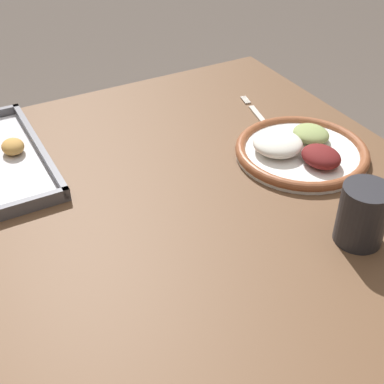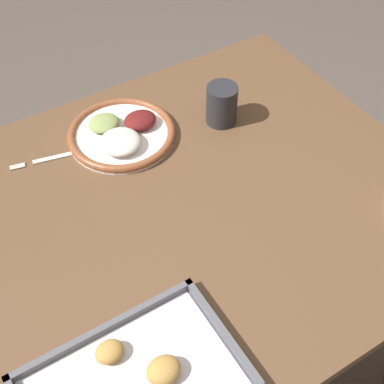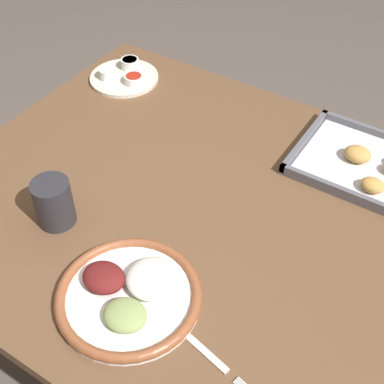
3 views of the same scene
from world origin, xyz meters
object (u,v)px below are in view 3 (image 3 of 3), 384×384
Objects in this scene: drinking_cup at (54,203)px; dinner_plate at (130,294)px; baking_tray at (378,169)px; fork at (204,351)px; saucer_plate at (124,75)px.

dinner_plate is at bearing -16.67° from drinking_cup.
drinking_cup is at bearing -135.49° from baking_tray.
drinking_cup reaches higher than fork.
drinking_cup reaches higher than dinner_plate.
saucer_plate is (-0.62, 0.58, 0.01)m from fork.
saucer_plate is 1.85× the size of drinking_cup.
dinner_plate is 2.59× the size of drinking_cup.
fork is 0.42m from drinking_cup.
dinner_plate is at bearing -173.72° from fork.
baking_tray is 3.59× the size of drinking_cup.
fork is 1.00× the size of saucer_plate.
drinking_cup reaches higher than saucer_plate.
dinner_plate is 1.41× the size of fork.
fork is at bearing -12.49° from drinking_cup.
dinner_plate is 1.40× the size of saucer_plate.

